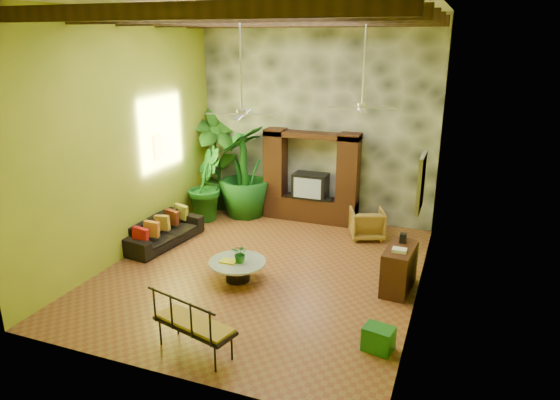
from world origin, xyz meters
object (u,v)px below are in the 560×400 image
at_px(entertainment_center, 311,184).
at_px(tall_plant_c, 245,172).
at_px(wicker_armchair, 367,224).
at_px(ceiling_fan_back, 363,96).
at_px(sofa, 163,231).
at_px(iron_bench, 191,322).
at_px(side_console, 399,268).
at_px(ceiling_fan_front, 242,101).
at_px(coffee_table, 238,268).
at_px(green_bin, 378,339).
at_px(tall_plant_b, 205,184).
at_px(tall_plant_a, 216,159).

bearing_deg(entertainment_center, tall_plant_c, -171.34).
bearing_deg(wicker_armchair, ceiling_fan_back, 69.39).
bearing_deg(tall_plant_c, sofa, -111.41).
bearing_deg(entertainment_center, sofa, -134.77).
height_order(entertainment_center, sofa, entertainment_center).
bearing_deg(iron_bench, side_console, 65.95).
height_order(ceiling_fan_front, ceiling_fan_back, same).
relative_size(sofa, iron_bench, 1.48).
distance_m(entertainment_center, ceiling_fan_front, 4.30).
height_order(tall_plant_c, coffee_table, tall_plant_c).
distance_m(tall_plant_c, green_bin, 6.52).
xyz_separation_m(entertainment_center, sofa, (-2.65, -2.67, -0.67)).
bearing_deg(ceiling_fan_front, wicker_armchair, 57.81).
xyz_separation_m(tall_plant_b, green_bin, (5.19, -4.15, -0.73)).
height_order(ceiling_fan_back, tall_plant_a, ceiling_fan_back).
distance_m(tall_plant_a, green_bin, 7.40).
distance_m(entertainment_center, wicker_armchair, 1.84).
height_order(entertainment_center, tall_plant_a, tall_plant_a).
distance_m(entertainment_center, green_bin, 5.72).
relative_size(ceiling_fan_front, tall_plant_c, 0.78).
relative_size(ceiling_fan_front, iron_bench, 1.34).
bearing_deg(coffee_table, side_console, 14.19).
xyz_separation_m(wicker_armchair, tall_plant_b, (-4.13, -0.18, 0.57)).
bearing_deg(tall_plant_a, ceiling_fan_back, -24.65).
height_order(entertainment_center, wicker_armchair, entertainment_center).
distance_m(tall_plant_a, tall_plant_c, 1.00).
bearing_deg(ceiling_fan_front, iron_bench, -82.84).
bearing_deg(ceiling_fan_back, tall_plant_b, 165.46).
distance_m(wicker_armchair, coffee_table, 3.56).
distance_m(ceiling_fan_back, coffee_table, 4.07).
bearing_deg(tall_plant_c, ceiling_fan_back, -26.90).
bearing_deg(entertainment_center, ceiling_fan_back, -50.43).
height_order(ceiling_fan_back, sofa, ceiling_fan_back).
bearing_deg(entertainment_center, tall_plant_a, 179.71).
xyz_separation_m(sofa, tall_plant_a, (0.00, 2.69, 1.08)).
xyz_separation_m(coffee_table, iron_bench, (0.41, -2.40, 0.29)).
height_order(entertainment_center, tall_plant_b, entertainment_center).
relative_size(ceiling_fan_back, tall_plant_b, 1.01).
bearing_deg(sofa, entertainment_center, -37.76).
bearing_deg(ceiling_fan_front, tall_plant_b, 131.18).
bearing_deg(sofa, tall_plant_a, 7.01).
xyz_separation_m(coffee_table, side_console, (2.94, 0.74, 0.16)).
relative_size(tall_plant_a, tall_plant_c, 1.16).
distance_m(tall_plant_a, coffee_table, 4.55).
bearing_deg(iron_bench, ceiling_fan_front, 111.96).
distance_m(sofa, green_bin, 5.79).
bearing_deg(tall_plant_c, entertainment_center, 8.66).
relative_size(coffee_table, iron_bench, 0.79).
bearing_deg(tall_plant_b, green_bin, -38.64).
height_order(tall_plant_a, side_console, tall_plant_a).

